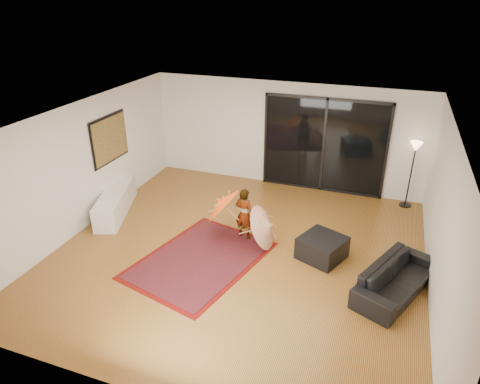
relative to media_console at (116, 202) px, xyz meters
The scene contains 17 objects.
floor 3.32m from the media_console, 10.72° to the right, with size 7.00×7.00×0.00m, color #A2702C.
ceiling 4.10m from the media_console, 10.72° to the right, with size 7.00×7.00×0.00m, color white.
wall_back 4.48m from the media_console, 41.59° to the left, with size 7.00×7.00×0.00m, color silver.
wall_front 5.35m from the media_console, 51.70° to the right, with size 7.00×7.00×0.00m, color silver.
wall_left 1.26m from the media_console, 112.11° to the right, with size 7.00×7.00×0.00m, color silver.
wall_right 6.86m from the media_console, ahead, with size 7.00×7.00×0.00m, color silver.
sliding_door 5.20m from the media_console, 33.87° to the left, with size 3.06×0.07×2.40m.
painting 1.44m from the media_console, 119.08° to the left, with size 0.04×1.28×1.08m.
media_console is the anchor object (origin of this frame).
speaker 0.57m from the media_console, 90.00° to the right, with size 0.29×0.29×0.33m, color #424244.
persian_rug 2.88m from the media_console, 22.90° to the right, with size 2.53×3.09×0.02m.
sofa 6.26m from the media_console, ahead, with size 1.88×0.74×0.55m, color black.
ottoman 4.83m from the media_console, ahead, with size 0.77×0.77×0.44m, color black.
floor_lamp 6.95m from the media_console, 22.53° to the left, with size 0.28×0.28×1.61m.
child 3.19m from the media_console, ahead, with size 0.41×0.27×1.13m, color #999999.
parasol_orange 2.66m from the media_console, ahead, with size 0.72×0.90×0.91m.
parasol_white 3.79m from the media_console, ahead, with size 0.58×0.92×0.96m.
Camera 1 is at (2.42, -6.69, 4.79)m, focal length 32.00 mm.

